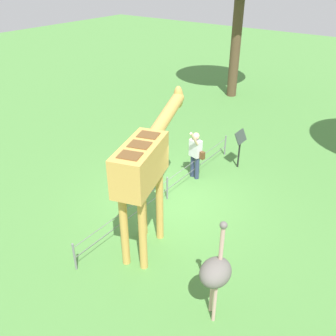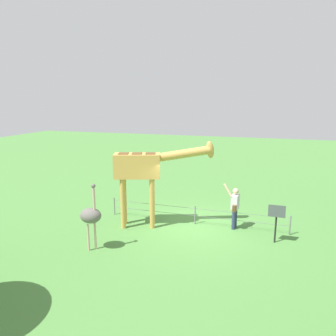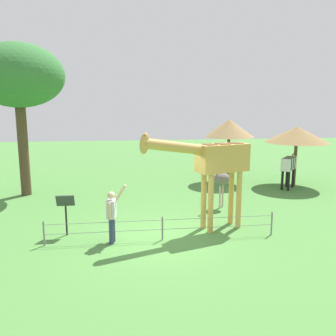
% 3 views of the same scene
% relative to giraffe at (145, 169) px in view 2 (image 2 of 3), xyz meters
% --- Properties ---
extents(ground_plane, '(60.00, 60.00, 0.00)m').
position_rel_giraffe_xyz_m(ground_plane, '(1.77, 0.52, -2.25)').
color(ground_plane, '#4C843D').
extents(giraffe, '(3.72, 1.61, 3.33)m').
position_rel_giraffe_xyz_m(giraffe, '(0.00, 0.00, 0.00)').
color(giraffe, gold).
rests_on(giraffe, ground_plane).
extents(visitor, '(0.62, 0.59, 1.76)m').
position_rel_giraffe_xyz_m(visitor, '(3.29, 0.74, -1.34)').
color(visitor, navy).
rests_on(visitor, ground_plane).
extents(ostrich, '(0.70, 0.56, 2.25)m').
position_rel_giraffe_xyz_m(ostrich, '(-0.95, -2.40, -1.07)').
color(ostrich, '#CC9E93').
rests_on(ostrich, ground_plane).
extents(info_sign, '(0.56, 0.21, 1.32)m').
position_rel_giraffe_xyz_m(info_sign, '(4.75, -0.07, -1.30)').
color(info_sign, black).
rests_on(info_sign, ground_plane).
extents(wire_fence, '(7.05, 0.05, 0.75)m').
position_rel_giraffe_xyz_m(wire_fence, '(1.77, 0.73, -1.84)').
color(wire_fence, slate).
rests_on(wire_fence, ground_plane).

